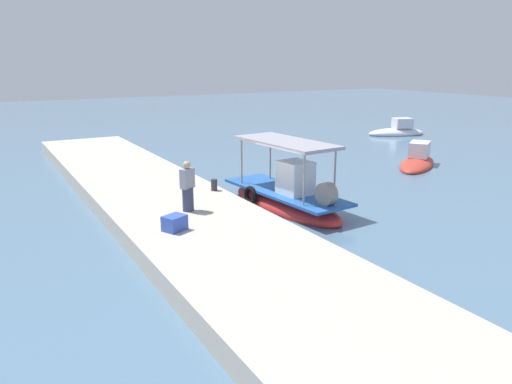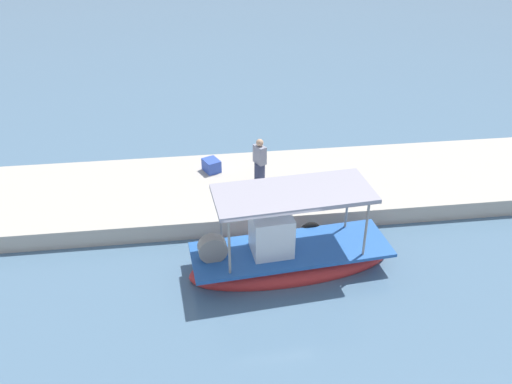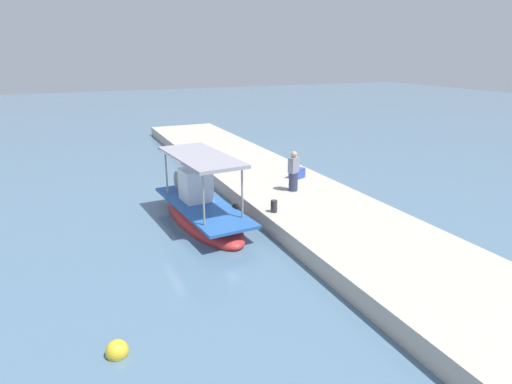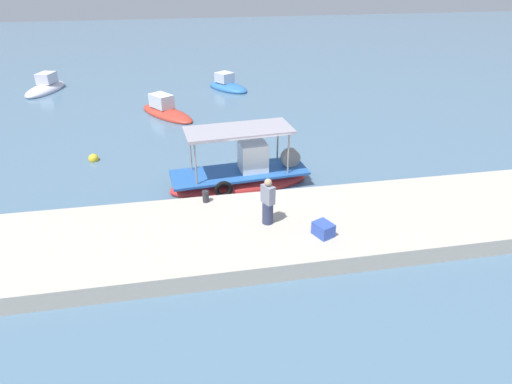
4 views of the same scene
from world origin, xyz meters
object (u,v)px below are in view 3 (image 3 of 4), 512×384
Objects in this scene: fisherman_near_bollard at (293,173)px; marker_buoy at (117,351)px; main_fishing_boat at (202,210)px; cargo_crate at (297,173)px; mooring_bollard at (274,206)px.

fisherman_near_bollard reaches higher than marker_buoy.
main_fishing_boat is 4.13m from fisherman_near_bollard.
fisherman_near_bollard is 2.66× the size of cargo_crate.
fisherman_near_bollard reaches higher than cargo_crate.
main_fishing_boat reaches higher than marker_buoy.
marker_buoy is at bearing 149.38° from main_fishing_boat.
mooring_bollard is at bearing -127.47° from main_fishing_boat.
cargo_crate is 12.34m from marker_buoy.
cargo_crate is (1.88, -5.09, 0.37)m from main_fishing_boat.
mooring_bollard is 7.82m from marker_buoy.
main_fishing_boat is 2.77m from mooring_bollard.
cargo_crate is 1.30× the size of marker_buoy.
cargo_crate reaches higher than mooring_bollard.
fisherman_near_bollard reaches higher than mooring_bollard.
main_fishing_boat is 5.44m from cargo_crate.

